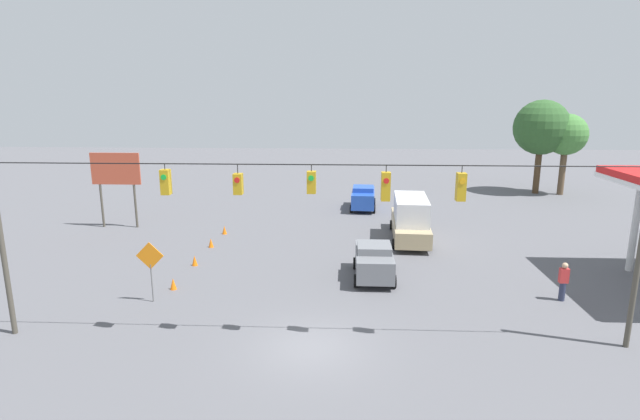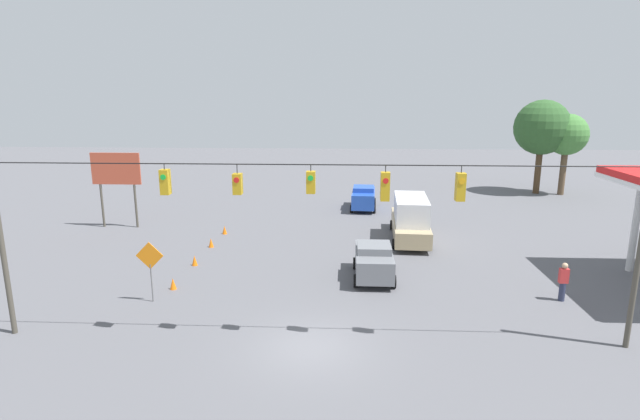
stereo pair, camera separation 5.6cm
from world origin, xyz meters
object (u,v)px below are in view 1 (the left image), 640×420
at_px(traffic_cone_third, 211,243).
at_px(traffic_cone_fourth, 224,230).
at_px(sedan_grey_crossing_near, 374,260).
at_px(traffic_cone_second, 195,261).
at_px(tree_horizon_right, 542,128).
at_px(traffic_cone_nearest, 173,284).
at_px(pedestrian, 563,281).
at_px(roadside_billboard, 116,174).
at_px(tree_horizon_left, 566,135).
at_px(overhead_signal_span, 315,216).
at_px(sedan_blue_oncoming_deep, 363,197).
at_px(work_zone_sign, 150,260).
at_px(box_truck_tan_oncoming_far, 410,219).

distance_m(traffic_cone_third, traffic_cone_fourth, 3.01).
xyz_separation_m(sedan_grey_crossing_near, traffic_cone_second, (9.82, -1.45, -0.66)).
bearing_deg(tree_horizon_right, traffic_cone_fourth, 30.44).
bearing_deg(traffic_cone_fourth, traffic_cone_nearest, 88.82).
height_order(traffic_cone_fourth, pedestrian, pedestrian).
height_order(roadside_billboard, tree_horizon_right, tree_horizon_right).
relative_size(traffic_cone_second, tree_horizon_left, 0.08).
bearing_deg(traffic_cone_second, sedan_grey_crossing_near, 171.58).
bearing_deg(traffic_cone_third, overhead_signal_span, 121.42).
bearing_deg(pedestrian, sedan_blue_oncoming_deep, -65.44).
xyz_separation_m(overhead_signal_span, roadside_billboard, (14.86, -16.16, -1.14)).
bearing_deg(sedan_grey_crossing_near, roadside_billboard, -28.06).
distance_m(overhead_signal_span, roadside_billboard, 21.98).
relative_size(overhead_signal_span, sedan_blue_oncoming_deep, 5.29).
height_order(tree_horizon_left, tree_horizon_right, tree_horizon_right).
bearing_deg(traffic_cone_nearest, work_zone_sign, 73.58).
height_order(traffic_cone_second, roadside_billboard, roadside_billboard).
distance_m(traffic_cone_fourth, tree_horizon_left, 32.75).
xyz_separation_m(sedan_blue_oncoming_deep, pedestrian, (-8.44, 18.47, -0.05)).
bearing_deg(box_truck_tan_oncoming_far, traffic_cone_third, 10.24).
bearing_deg(traffic_cone_second, box_truck_tan_oncoming_far, -155.79).
height_order(overhead_signal_span, sedan_grey_crossing_near, overhead_signal_span).
xyz_separation_m(sedan_grey_crossing_near, sedan_blue_oncoming_deep, (-0.06, -15.95, 0.03)).
height_order(sedan_blue_oncoming_deep, pedestrian, sedan_blue_oncoming_deep).
distance_m(overhead_signal_span, work_zone_sign, 8.84).
height_order(box_truck_tan_oncoming_far, traffic_cone_fourth, box_truck_tan_oncoming_far).
distance_m(overhead_signal_span, box_truck_tan_oncoming_far, 15.37).
height_order(traffic_cone_second, tree_horizon_right, tree_horizon_right).
height_order(overhead_signal_span, traffic_cone_third, overhead_signal_span).
distance_m(traffic_cone_third, tree_horizon_left, 34.35).
bearing_deg(pedestrian, tree_horizon_left, -112.37).
bearing_deg(traffic_cone_fourth, tree_horizon_right, -149.56).
xyz_separation_m(sedan_grey_crossing_near, tree_horizon_left, (-18.96, -22.89, 4.61)).
height_order(sedan_grey_crossing_near, traffic_cone_nearest, sedan_grey_crossing_near).
distance_m(box_truck_tan_oncoming_far, traffic_cone_second, 13.85).
height_order(traffic_cone_fourth, work_zone_sign, work_zone_sign).
height_order(sedan_grey_crossing_near, roadside_billboard, roadside_billboard).
xyz_separation_m(sedan_grey_crossing_near, traffic_cone_nearest, (9.85, 2.02, -0.66)).
xyz_separation_m(box_truck_tan_oncoming_far, traffic_cone_second, (12.59, 5.66, -1.12)).
xyz_separation_m(tree_horizon_left, tree_horizon_right, (2.10, -0.54, 0.65)).
xyz_separation_m(overhead_signal_span, traffic_cone_nearest, (7.19, -4.80, -4.68)).
xyz_separation_m(roadside_billboard, tree_horizon_right, (-34.38, -14.09, 2.39)).
height_order(box_truck_tan_oncoming_far, traffic_cone_second, box_truck_tan_oncoming_far).
bearing_deg(traffic_cone_fourth, sedan_grey_crossing_near, 140.86).
xyz_separation_m(overhead_signal_span, traffic_cone_fourth, (6.99, -14.68, -4.68)).
height_order(traffic_cone_fourth, roadside_billboard, roadside_billboard).
bearing_deg(sedan_grey_crossing_near, traffic_cone_nearest, 11.61).
bearing_deg(box_truck_tan_oncoming_far, traffic_cone_fourth, -3.41).
bearing_deg(overhead_signal_span, roadside_billboard, -47.41).
bearing_deg(traffic_cone_third, traffic_cone_nearest, 89.47).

